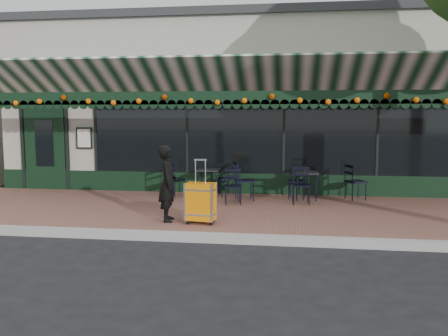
# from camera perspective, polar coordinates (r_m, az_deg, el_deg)

# --- Properties ---
(ground) EXTENTS (80.00, 80.00, 0.00)m
(ground) POSITION_cam_1_polar(r_m,az_deg,el_deg) (8.06, -3.47, -8.68)
(ground) COLOR black
(ground) RESTS_ON ground
(sidewalk) EXTENTS (18.00, 4.00, 0.15)m
(sidewalk) POSITION_cam_1_polar(r_m,az_deg,el_deg) (9.96, -1.18, -5.30)
(sidewalk) COLOR brown
(sidewalk) RESTS_ON ground
(curb) EXTENTS (18.00, 0.16, 0.15)m
(curb) POSITION_cam_1_polar(r_m,az_deg,el_deg) (7.96, -3.59, -8.31)
(curb) COLOR #9E9E99
(curb) RESTS_ON ground
(restaurant_building) EXTENTS (12.00, 9.60, 4.50)m
(restaurant_building) POSITION_cam_1_polar(r_m,az_deg,el_deg) (15.54, 2.26, 7.08)
(restaurant_building) COLOR #A49C8E
(restaurant_building) RESTS_ON ground
(woman) EXTENTS (0.43, 0.57, 1.40)m
(woman) POSITION_cam_1_polar(r_m,az_deg,el_deg) (8.73, -6.79, -1.83)
(woman) COLOR black
(woman) RESTS_ON sidewalk
(suitcase) EXTENTS (0.54, 0.35, 1.15)m
(suitcase) POSITION_cam_1_polar(r_m,az_deg,el_deg) (8.51, -2.83, -4.15)
(suitcase) COLOR orange
(suitcase) RESTS_ON sidewalk
(cafe_table_a) EXTENTS (0.52, 0.52, 0.64)m
(cafe_table_a) POSITION_cam_1_polar(r_m,az_deg,el_deg) (11.05, 9.92, -0.80)
(cafe_table_a) COLOR black
(cafe_table_a) RESTS_ON sidewalk
(cafe_table_b) EXTENTS (0.52, 0.52, 0.65)m
(cafe_table_b) POSITION_cam_1_polar(r_m,az_deg,el_deg) (11.39, -1.87, -0.47)
(cafe_table_b) COLOR black
(cafe_table_b) RESTS_ON sidewalk
(chair_a_left) EXTENTS (0.45, 0.45, 0.81)m
(chair_a_left) POSITION_cam_1_polar(r_m,az_deg,el_deg) (11.17, 8.76, -1.58)
(chair_a_left) COLOR black
(chair_a_left) RESTS_ON sidewalk
(chair_a_right) EXTENTS (0.54, 0.54, 0.82)m
(chair_a_right) POSITION_cam_1_polar(r_m,az_deg,el_deg) (11.30, 15.56, -1.61)
(chair_a_right) COLOR black
(chair_a_right) RESTS_ON sidewalk
(chair_a_front) EXTENTS (0.43, 0.43, 0.82)m
(chair_a_front) POSITION_cam_1_polar(r_m,az_deg,el_deg) (10.48, 9.27, -2.10)
(chair_a_front) COLOR black
(chair_a_front) RESTS_ON sidewalk
(chair_b_left) EXTENTS (0.52, 0.52, 0.83)m
(chair_b_left) POSITION_cam_1_polar(r_m,az_deg,el_deg) (11.39, 0.45, -1.30)
(chair_b_left) COLOR black
(chair_b_left) RESTS_ON sidewalk
(chair_b_right) EXTENTS (0.53, 0.53, 0.88)m
(chair_b_right) POSITION_cam_1_polar(r_m,az_deg,el_deg) (10.85, 2.49, -1.58)
(chair_b_right) COLOR black
(chair_b_right) RESTS_ON sidewalk
(chair_b_front) EXTENTS (0.45, 0.45, 0.77)m
(chair_b_front) POSITION_cam_1_polar(r_m,az_deg,el_deg) (10.33, 1.09, -2.26)
(chair_b_front) COLOR black
(chair_b_front) RESTS_ON sidewalk
(chair_solo) EXTENTS (0.53, 0.53, 0.78)m
(chair_solo) POSITION_cam_1_polar(r_m,az_deg,el_deg) (11.33, -6.00, -1.50)
(chair_solo) COLOR black
(chair_solo) RESTS_ON sidewalk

